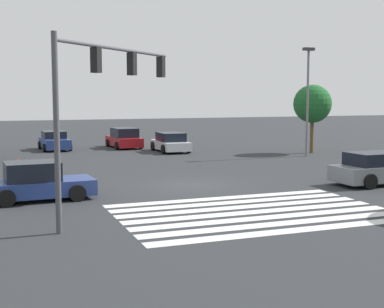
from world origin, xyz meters
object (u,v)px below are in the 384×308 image
car_0 (124,139)px  tree_corner_b (312,104)px  traffic_signal_mast (103,85)px  car_4 (379,169)px  street_light_pole_b (308,91)px  car_2 (37,183)px  fire_hydrant (18,167)px  car_3 (171,143)px  car_5 (54,141)px

car_0 → tree_corner_b: bearing=-129.0°
traffic_signal_mast → car_0: (6.54, 24.54, -3.82)m
car_4 → street_light_pole_b: street_light_pole_b is taller
car_2 → fire_hydrant: car_2 is taller
traffic_signal_mast → car_2: traffic_signal_mast is taller
traffic_signal_mast → car_3: traffic_signal_mast is taller
car_0 → tree_corner_b: size_ratio=0.93×
traffic_signal_mast → car_4: (13.66, 2.24, -3.84)m
car_4 → car_3: bearing=102.0°
car_5 → street_light_pole_b: size_ratio=0.58×
street_light_pole_b → tree_corner_b: bearing=48.4°
car_3 → street_light_pole_b: bearing=-128.1°
street_light_pole_b → fire_hydrant: (-19.47, -2.40, -4.13)m
traffic_signal_mast → fire_hydrant: traffic_signal_mast is taller
car_0 → car_3: car_0 is taller
car_3 → street_light_pole_b: street_light_pole_b is taller
car_2 → car_0: bearing=64.1°
tree_corner_b → street_light_pole_b: bearing=-131.6°
car_0 → fire_hydrant: bearing=142.9°
car_0 → car_3: 5.05m
car_0 → fire_hydrant: size_ratio=5.45×
street_light_pole_b → fire_hydrant: bearing=-173.0°
car_4 → street_light_pole_b: bearing=71.4°
car_5 → fire_hydrant: bearing=-17.1°
car_0 → car_5: (-5.55, 0.28, -0.08)m
car_2 → car_4: 15.75m
car_0 → car_5: car_0 is taller
traffic_signal_mast → car_4: size_ratio=1.26×
car_4 → tree_corner_b: bearing=67.3°
car_2 → car_4: car_2 is taller
traffic_signal_mast → street_light_pole_b: 21.99m
car_3 → tree_corner_b: tree_corner_b is taller
car_3 → car_2: bearing=146.0°
traffic_signal_mast → street_light_pole_b: (17.07, 13.86, -0.03)m
car_2 → tree_corner_b: tree_corner_b is taller
car_2 → car_5: bearing=78.5°
car_4 → street_light_pole_b: 12.69m
car_5 → car_4: bearing=26.4°
fire_hydrant → street_light_pole_b: bearing=7.0°
tree_corner_b → car_4: bearing=-110.5°
traffic_signal_mast → tree_corner_b: bearing=-5.0°
car_0 → car_3: size_ratio=1.06×
street_light_pole_b → car_0: bearing=134.6°
traffic_signal_mast → tree_corner_b: (18.67, 15.66, -0.95)m
car_4 → car_2: bearing=171.5°
car_3 → traffic_signal_mast: bearing=156.1°
car_2 → street_light_pole_b: 21.83m
car_2 → car_3: (11.10, 16.25, -0.02)m
car_0 → car_5: 5.55m
tree_corner_b → traffic_signal_mast: bearing=-140.0°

